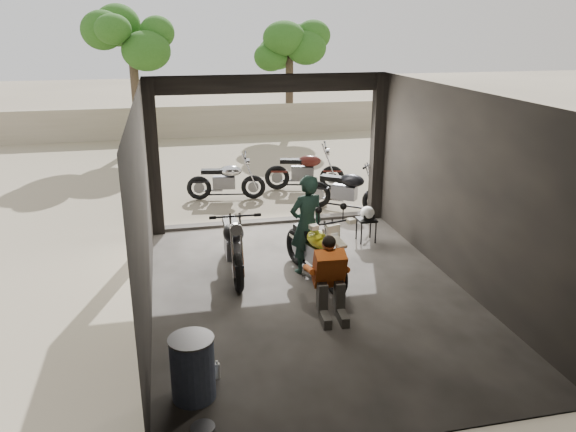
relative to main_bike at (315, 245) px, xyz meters
name	(u,v)px	position (x,y,z in m)	size (l,w,h in m)	color
ground	(310,294)	(-0.22, -0.55, -0.61)	(80.00, 80.00, 0.00)	#7A6D56
garage	(302,209)	(-0.22, 0.00, 0.67)	(7.00, 7.13, 3.20)	#2D2B28
boundary_wall	(219,120)	(-0.22, 13.45, -0.01)	(18.00, 0.30, 1.20)	gray
tree_left	(130,29)	(-3.22, 11.95, 3.37)	(2.20, 2.20, 5.60)	#382B1E
tree_right	(289,41)	(2.58, 13.45, 2.95)	(2.20, 2.20, 5.00)	#382B1E
main_bike	(315,245)	(0.00, 0.00, 0.00)	(0.75, 1.83, 1.22)	white
left_bike	(233,239)	(-1.32, 0.54, 0.02)	(0.77, 1.86, 1.26)	black
outside_bike_a	(226,177)	(-0.94, 4.95, -0.04)	(0.70, 1.69, 1.15)	black
outside_bike_b	(305,167)	(1.17, 5.36, 0.00)	(0.75, 1.82, 1.23)	#4B1712
outside_bike_c	(347,186)	(1.67, 3.39, -0.01)	(0.73, 1.78, 1.21)	black
rider	(307,225)	(-0.07, 0.29, 0.27)	(0.65, 0.42, 1.77)	black
mechanic	(331,281)	(-0.12, -1.35, -0.02)	(0.60, 0.82, 1.19)	orange
stool	(366,222)	(1.45, 1.43, -0.19)	(0.36, 0.36, 0.50)	black
helmet	(367,213)	(1.45, 1.39, 0.02)	(0.28, 0.29, 0.27)	white
oil_drum	(193,369)	(-2.22, -2.86, -0.22)	(0.51, 0.51, 0.79)	#475778
sign_post	(430,150)	(2.96, 1.93, 1.10)	(0.84, 0.08, 2.52)	black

